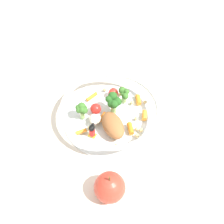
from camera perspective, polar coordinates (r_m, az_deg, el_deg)
name	(u,v)px	position (r m, az deg, el deg)	size (l,w,h in m)	color
ground_plane	(111,125)	(0.70, -0.14, -2.75)	(2.40, 2.40, 0.00)	silver
food_container	(111,112)	(0.69, -0.16, -0.06)	(0.25, 0.25, 0.07)	white
loose_apple	(110,187)	(0.58, -0.48, -15.41)	(0.07, 0.07, 0.08)	#BC3828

